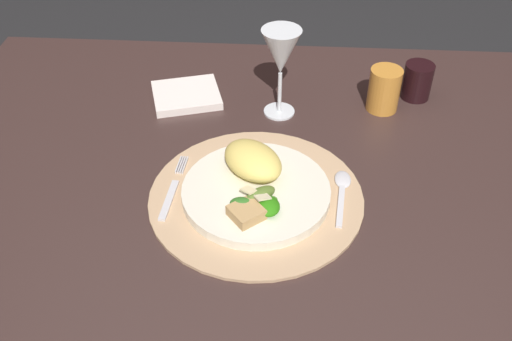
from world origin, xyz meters
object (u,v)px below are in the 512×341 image
(dining_table, at_px, (281,207))
(wine_glass, at_px, (279,54))
(napkin, at_px, (185,95))
(amber_tumbler, at_px, (382,90))
(dinner_plate, at_px, (254,192))
(fork, at_px, (171,190))
(dark_tumbler, at_px, (416,81))
(spoon, at_px, (340,187))

(dining_table, xyz_separation_m, wine_glass, (-0.02, 0.15, 0.25))
(napkin, bearing_deg, amber_tumbler, -1.33)
(dinner_plate, height_order, fork, dinner_plate)
(amber_tumbler, bearing_deg, dinner_plate, -129.73)
(wine_glass, relative_size, dark_tumbler, 2.41)
(spoon, xyz_separation_m, wine_glass, (-0.12, 0.23, 0.12))
(wine_glass, height_order, dark_tumbler, wine_glass)
(dinner_plate, height_order, amber_tumbler, amber_tumbler)
(dining_table, bearing_deg, dinner_plate, -113.80)
(dinner_plate, xyz_separation_m, amber_tumbler, (0.24, 0.29, 0.03))
(spoon, height_order, napkin, napkin)
(fork, height_order, napkin, napkin)
(dining_table, height_order, fork, fork)
(dining_table, relative_size, wine_glass, 7.62)
(dinner_plate, height_order, wine_glass, wine_glass)
(amber_tumbler, bearing_deg, napkin, 178.67)
(fork, bearing_deg, dining_table, 28.30)
(amber_tumbler, distance_m, dark_tumbler, 0.09)
(dining_table, relative_size, dinner_plate, 5.55)
(dinner_plate, bearing_deg, amber_tumbler, 50.27)
(dining_table, relative_size, dark_tumbler, 18.34)
(dining_table, xyz_separation_m, spoon, (0.10, -0.08, 0.13))
(dining_table, bearing_deg, dark_tumbler, 40.87)
(dinner_plate, xyz_separation_m, spoon, (0.15, 0.03, -0.01))
(spoon, bearing_deg, dining_table, 142.43)
(fork, height_order, wine_glass, wine_glass)
(fork, bearing_deg, napkin, 94.39)
(dinner_plate, xyz_separation_m, napkin, (-0.17, 0.30, -0.01))
(spoon, xyz_separation_m, amber_tumbler, (0.09, 0.26, 0.04))
(dining_table, distance_m, spoon, 0.18)
(dinner_plate, xyz_separation_m, fork, (-0.14, 0.00, -0.01))
(dinner_plate, distance_m, napkin, 0.34)
(napkin, xyz_separation_m, dark_tumbler, (0.48, 0.04, 0.03))
(dining_table, relative_size, napkin, 10.25)
(fork, relative_size, napkin, 1.21)
(dining_table, xyz_separation_m, dark_tumbler, (0.27, 0.23, 0.16))
(napkin, bearing_deg, dining_table, -42.23)
(dining_table, bearing_deg, wine_glass, 95.88)
(amber_tumbler, bearing_deg, spoon, -109.68)
(spoon, bearing_deg, dinner_plate, -169.22)
(dinner_plate, bearing_deg, wine_glass, 83.34)
(dinner_plate, relative_size, dark_tumbler, 3.31)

